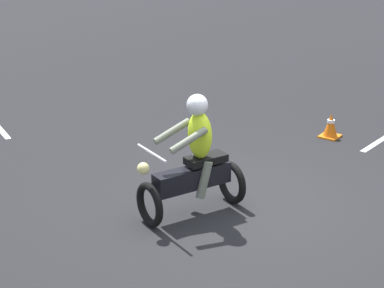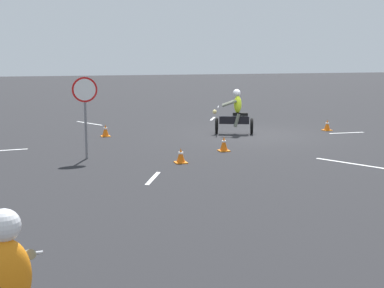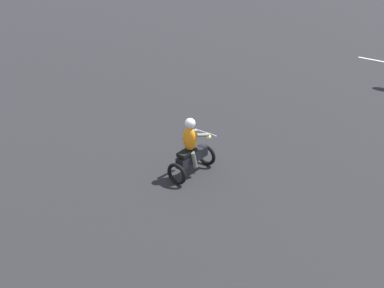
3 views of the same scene
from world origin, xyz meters
name	(u,v)px [view 2 (image 2 of 3)]	position (x,y,z in m)	size (l,w,h in m)	color
ground_plane	(252,135)	(0.00, 0.00, 0.00)	(120.00, 120.00, 0.00)	black
motorcycle_rider_foreground	(235,114)	(0.49, -0.43, 0.73)	(1.54, 1.10, 1.66)	black
stop_sign	(85,101)	(6.30, 2.80, 1.63)	(0.70, 0.08, 2.30)	slate
traffic_cone_near_left	(224,144)	(2.17, 2.84, 0.22)	(0.32, 0.32, 0.46)	orange
traffic_cone_near_right	(327,125)	(-3.26, -0.19, 0.21)	(0.32, 0.32, 0.43)	orange
traffic_cone_far_center	(105,131)	(5.18, -1.21, 0.21)	(0.32, 0.32, 0.44)	orange
traffic_cone_far_left	(181,156)	(3.93, 4.19, 0.20)	(0.32, 0.32, 0.41)	orange
lane_stripe_e	(5,150)	(8.55, 0.69, 0.00)	(0.10, 1.33, 0.01)	silver
lane_stripe_ne	(153,178)	(5.07, 5.74, 0.00)	(0.10, 1.35, 0.01)	silver
lane_stripe_nw	(350,163)	(-0.43, 5.59, 0.00)	(0.10, 2.04, 0.01)	silver
lane_stripe_w	(347,133)	(-3.63, 0.59, 0.00)	(0.10, 1.42, 0.01)	silver
lane_stripe_sw	(213,119)	(-0.34, -5.21, 0.00)	(0.10, 1.28, 0.01)	silver
lane_stripe_se	(89,123)	(5.30, -5.19, 0.00)	(0.10, 1.85, 0.01)	silver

